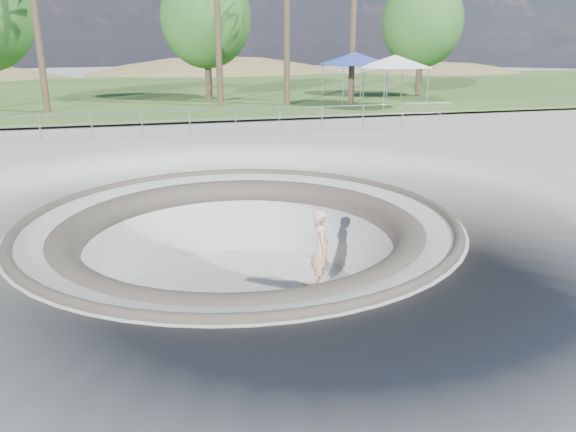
% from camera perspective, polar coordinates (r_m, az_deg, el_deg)
% --- Properties ---
extents(ground, '(180.00, 180.00, 0.00)m').
position_cam_1_polar(ground, '(13.30, -4.91, -0.33)').
color(ground, '#AAAAA5').
rests_on(ground, ground).
extents(skate_bowl, '(14.00, 14.00, 4.10)m').
position_cam_1_polar(skate_bowl, '(13.97, -4.72, -7.50)').
color(skate_bowl, '#AAAAA5').
rests_on(skate_bowl, ground).
extents(grass_strip, '(180.00, 36.00, 0.12)m').
position_cam_1_polar(grass_strip, '(46.69, -12.55, 12.32)').
color(grass_strip, '#325421').
rests_on(grass_strip, ground).
extents(distant_hills, '(103.20, 45.00, 28.60)m').
position_cam_1_polar(distant_hills, '(70.78, -10.07, 8.16)').
color(distant_hills, olive).
rests_on(distant_hills, ground).
extents(safety_railing, '(25.00, 0.06, 1.03)m').
position_cam_1_polar(safety_railing, '(24.81, -9.97, 9.40)').
color(safety_railing, gray).
rests_on(safety_railing, ground).
extents(skateboard, '(0.89, 0.43, 0.09)m').
position_cam_1_polar(skateboard, '(14.14, 3.29, -7.15)').
color(skateboard, brown).
rests_on(skateboard, ground).
extents(skater, '(0.59, 0.80, 1.99)m').
position_cam_1_polar(skater, '(13.75, 3.36, -3.30)').
color(skater, '#D9AC8C').
rests_on(skater, skateboard).
extents(canopy_white, '(5.88, 5.88, 2.98)m').
position_cam_1_polar(canopy_white, '(33.77, 10.80, 15.17)').
color(canopy_white, gray).
rests_on(canopy_white, ground).
extents(canopy_blue, '(6.13, 6.13, 3.11)m').
position_cam_1_polar(canopy_blue, '(35.34, 6.81, 15.62)').
color(canopy_blue, gray).
rests_on(canopy_blue, ground).
extents(bushy_tree_mid, '(5.87, 5.34, 8.47)m').
position_cam_1_polar(bushy_tree_mid, '(38.97, -8.33, 19.28)').
color(bushy_tree_mid, '#4F3B2D').
rests_on(bushy_tree_mid, ground).
extents(bushy_tree_right, '(5.67, 5.16, 8.19)m').
position_cam_1_polar(bushy_tree_right, '(41.96, 13.50, 18.61)').
color(bushy_tree_right, '#4F3B2D').
rests_on(bushy_tree_right, ground).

